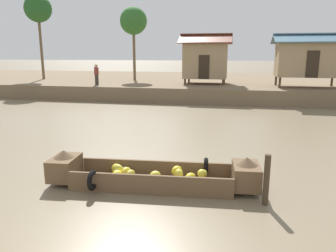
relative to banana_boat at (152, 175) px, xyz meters
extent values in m
plane|color=#7A6B51|center=(-1.07, 4.04, -0.32)|extent=(300.00, 300.00, 0.00)
cube|color=#756047|center=(-1.07, 24.03, 0.22)|extent=(160.00, 20.00, 1.07)
cube|color=brown|center=(0.00, 0.00, -0.26)|extent=(4.25, 1.50, 0.12)
cube|color=brown|center=(-0.04, 0.55, 0.00)|extent=(4.16, 0.41, 0.40)
cube|color=brown|center=(0.04, -0.54, 0.00)|extent=(4.16, 0.41, 0.40)
cube|color=brown|center=(2.41, 0.20, 0.09)|extent=(0.74, 1.04, 0.58)
cone|color=brown|center=(2.41, 0.20, 0.49)|extent=(0.60, 0.60, 0.20)
cube|color=brown|center=(-2.41, -0.19, 0.09)|extent=(0.74, 1.04, 0.58)
cone|color=brown|center=(-2.41, -0.19, 0.49)|extent=(0.60, 0.60, 0.20)
cube|color=brown|center=(-0.88, -0.07, 0.02)|extent=(0.28, 1.07, 0.05)
torus|color=black|center=(1.34, 0.78, 0.04)|extent=(0.16, 0.53, 0.52)
torus|color=black|center=(-1.34, -0.77, 0.04)|extent=(0.16, 0.53, 0.52)
ellipsoid|color=yellow|center=(1.28, 0.16, 0.07)|extent=(0.26, 0.29, 0.23)
ellipsoid|color=yellow|center=(1.30, 0.41, -0.02)|extent=(0.26, 0.34, 0.21)
ellipsoid|color=yellow|center=(1.03, -0.13, 0.06)|extent=(0.36, 0.40, 0.23)
ellipsoid|color=gold|center=(-0.92, -0.07, 0.11)|extent=(0.37, 0.33, 0.28)
ellipsoid|color=yellow|center=(0.14, -0.24, 0.08)|extent=(0.39, 0.40, 0.26)
ellipsoid|color=yellow|center=(-0.65, -0.20, 0.10)|extent=(0.29, 0.38, 0.27)
ellipsoid|color=gold|center=(-0.53, -0.22, 0.07)|extent=(0.29, 0.35, 0.22)
ellipsoid|color=yellow|center=(-1.08, 0.19, 0.02)|extent=(0.33, 0.33, 0.28)
ellipsoid|color=yellow|center=(0.71, 0.02, 0.07)|extent=(0.23, 0.28, 0.26)
ellipsoid|color=yellow|center=(0.63, 0.14, 0.11)|extent=(0.37, 0.40, 0.27)
ellipsoid|color=yellow|center=(-0.87, -0.27, 0.05)|extent=(0.29, 0.33, 0.24)
cylinder|color=#4C3826|center=(-1.74, 17.07, 0.98)|extent=(0.16, 0.16, 0.45)
cylinder|color=#4C3826|center=(1.19, 17.07, 0.98)|extent=(0.16, 0.16, 0.45)
cylinder|color=#4C3826|center=(-1.74, 19.31, 0.98)|extent=(0.16, 0.16, 0.45)
cylinder|color=#4C3826|center=(1.19, 19.31, 0.98)|extent=(0.16, 0.16, 0.45)
cube|color=#9E8460|center=(-0.27, 18.19, 2.61)|extent=(3.33, 2.64, 2.80)
cube|color=#2D2319|center=(-0.27, 16.85, 2.11)|extent=(0.80, 0.04, 1.80)
cube|color=brown|center=(-0.27, 17.53, 4.24)|extent=(4.03, 1.81, 0.79)
cube|color=brown|center=(-0.27, 18.85, 4.24)|extent=(4.03, 1.81, 0.79)
cylinder|color=#4C3826|center=(5.12, 15.78, 1.13)|extent=(0.16, 0.16, 0.76)
cylinder|color=#4C3826|center=(5.12, 17.98, 1.13)|extent=(0.16, 0.16, 0.76)
cylinder|color=#4C3826|center=(9.06, 17.98, 1.13)|extent=(0.16, 0.16, 0.76)
cube|color=#9E8460|center=(7.09, 16.88, 2.72)|extent=(4.34, 2.61, 2.43)
cube|color=#2D2319|center=(7.09, 15.56, 2.41)|extent=(0.80, 0.04, 1.80)
cube|color=slate|center=(7.09, 16.23, 4.15)|extent=(5.04, 1.80, 0.70)
cube|color=slate|center=(7.09, 17.53, 4.15)|extent=(5.04, 1.80, 0.70)
cylinder|color=brown|center=(-15.68, 19.93, 3.72)|extent=(0.24, 0.24, 5.93)
sphere|color=#235623|center=(-15.68, 19.93, 7.08)|extent=(2.43, 2.43, 2.43)
cylinder|color=brown|center=(-6.95, 20.74, 3.14)|extent=(0.24, 0.24, 4.78)
sphere|color=#2D6628|center=(-6.95, 20.74, 5.93)|extent=(2.39, 2.39, 2.39)
cylinder|color=#332D28|center=(-8.44, 15.71, 1.13)|extent=(0.28, 0.28, 0.75)
cylinder|color=brown|center=(-8.44, 15.71, 1.80)|extent=(0.34, 0.34, 0.60)
sphere|color=#9E7556|center=(-8.44, 15.71, 2.22)|extent=(0.22, 0.22, 0.22)
cone|color=tan|center=(-8.44, 15.71, 2.34)|extent=(0.44, 0.44, 0.14)
cylinder|color=#423323|center=(2.83, -0.51, 0.29)|extent=(0.14, 0.14, 1.22)
camera|label=1|loc=(2.01, -7.71, 3.12)|focal=34.34mm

